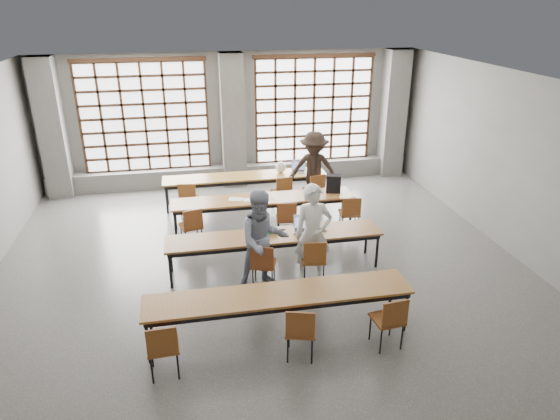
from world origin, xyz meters
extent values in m
plane|color=#4B4B48|center=(0.00, 0.00, 0.00)|extent=(11.00, 11.00, 0.00)
plane|color=silver|center=(0.00, 0.00, 3.50)|extent=(11.00, 11.00, 0.00)
plane|color=slate|center=(0.00, 5.50, 1.75)|extent=(10.00, 0.00, 10.00)
plane|color=slate|center=(5.00, 0.00, 1.75)|extent=(0.00, 11.00, 11.00)
cube|color=#5A5A57|center=(-4.50, 5.22, 1.75)|extent=(0.60, 0.55, 3.50)
cube|color=#5A5A57|center=(0.00, 5.22, 1.75)|extent=(0.60, 0.55, 3.50)
cube|color=#5A5A57|center=(4.50, 5.22, 1.75)|extent=(0.60, 0.55, 3.50)
cube|color=white|center=(-2.25, 5.48, 1.90)|extent=(3.20, 0.02, 2.80)
cube|color=black|center=(-2.25, 5.40, 1.90)|extent=(3.20, 0.05, 2.80)
cube|color=black|center=(-2.25, 5.40, 0.45)|extent=(3.32, 0.07, 0.10)
cube|color=black|center=(-2.25, 5.40, 3.35)|extent=(3.32, 0.07, 0.10)
cube|color=white|center=(2.25, 5.48, 1.90)|extent=(3.20, 0.02, 2.80)
cube|color=black|center=(2.25, 5.40, 1.90)|extent=(3.20, 0.05, 2.80)
cube|color=black|center=(2.25, 5.40, 0.45)|extent=(3.32, 0.07, 0.10)
cube|color=black|center=(2.25, 5.40, 3.35)|extent=(3.32, 0.07, 0.10)
cube|color=#5A5A57|center=(0.00, 5.30, 0.25)|extent=(9.80, 0.35, 0.50)
cube|color=brown|center=(0.11, 3.76, 0.71)|extent=(4.00, 0.70, 0.04)
cube|color=black|center=(0.11, 3.76, 0.65)|extent=(3.90, 0.64, 0.08)
cylinder|color=black|center=(-1.81, 3.47, 0.34)|extent=(0.05, 0.05, 0.69)
cylinder|color=black|center=(-1.81, 4.05, 0.34)|extent=(0.05, 0.05, 0.69)
cylinder|color=black|center=(2.03, 3.47, 0.34)|extent=(0.05, 0.05, 0.69)
cylinder|color=black|center=(2.03, 4.05, 0.34)|extent=(0.05, 0.05, 0.69)
cube|color=brown|center=(0.31, 2.22, 0.71)|extent=(4.00, 0.70, 0.04)
cube|color=black|center=(0.31, 2.22, 0.65)|extent=(3.90, 0.64, 0.08)
cylinder|color=black|center=(-1.61, 1.93, 0.34)|extent=(0.05, 0.05, 0.69)
cylinder|color=black|center=(-1.61, 2.51, 0.34)|extent=(0.05, 0.05, 0.69)
cylinder|color=black|center=(2.23, 1.93, 0.34)|extent=(0.05, 0.05, 0.69)
cylinder|color=black|center=(2.23, 2.51, 0.34)|extent=(0.05, 0.05, 0.69)
cube|color=brown|center=(0.22, 0.37, 0.71)|extent=(4.00, 0.70, 0.04)
cube|color=black|center=(0.22, 0.37, 0.65)|extent=(3.90, 0.64, 0.08)
cylinder|color=black|center=(-1.70, 0.08, 0.34)|extent=(0.05, 0.05, 0.69)
cylinder|color=black|center=(-1.70, 0.66, 0.34)|extent=(0.05, 0.05, 0.69)
cylinder|color=black|center=(2.14, 0.08, 0.34)|extent=(0.05, 0.05, 0.69)
cylinder|color=black|center=(2.14, 0.66, 0.34)|extent=(0.05, 0.05, 0.69)
cube|color=brown|center=(-0.08, -1.59, 0.71)|extent=(4.00, 0.70, 0.04)
cube|color=black|center=(-0.08, -1.59, 0.65)|extent=(3.90, 0.64, 0.08)
cylinder|color=black|center=(-2.00, -1.88, 0.34)|extent=(0.05, 0.05, 0.69)
cylinder|color=black|center=(-2.00, -1.30, 0.34)|extent=(0.05, 0.05, 0.69)
cylinder|color=black|center=(1.84, -1.88, 0.34)|extent=(0.05, 0.05, 0.69)
cylinder|color=black|center=(1.84, -1.30, 0.34)|extent=(0.05, 0.05, 0.69)
cube|color=brown|center=(-1.29, 3.21, 0.45)|extent=(0.49, 0.49, 0.04)
cube|color=brown|center=(-1.32, 3.01, 0.68)|extent=(0.40, 0.10, 0.40)
cylinder|color=black|center=(-1.29, 3.21, 0.23)|extent=(0.02, 0.02, 0.45)
cube|color=brown|center=(0.91, 3.21, 0.45)|extent=(0.48, 0.48, 0.04)
cube|color=brown|center=(0.94, 3.01, 0.68)|extent=(0.40, 0.09, 0.40)
cylinder|color=black|center=(0.91, 3.21, 0.23)|extent=(0.02, 0.02, 0.45)
cube|color=brown|center=(1.71, 3.21, 0.45)|extent=(0.50, 0.50, 0.04)
cube|color=brown|center=(1.76, 3.01, 0.68)|extent=(0.40, 0.11, 0.40)
cylinder|color=black|center=(1.71, 3.21, 0.23)|extent=(0.02, 0.02, 0.45)
cube|color=brown|center=(-1.29, 1.67, 0.45)|extent=(0.51, 0.51, 0.04)
cube|color=brown|center=(-1.24, 1.47, 0.68)|extent=(0.39, 0.13, 0.40)
cylinder|color=black|center=(-1.29, 1.67, 0.23)|extent=(0.02, 0.02, 0.45)
cube|color=brown|center=(0.71, 1.67, 0.45)|extent=(0.47, 0.47, 0.04)
cube|color=brown|center=(0.69, 1.47, 0.68)|extent=(0.40, 0.08, 0.40)
cylinder|color=black|center=(0.71, 1.67, 0.23)|extent=(0.02, 0.02, 0.45)
cube|color=brown|center=(2.11, 1.67, 0.45)|extent=(0.47, 0.47, 0.04)
cube|color=brown|center=(2.09, 1.47, 0.68)|extent=(0.40, 0.08, 0.40)
cylinder|color=black|center=(2.11, 1.67, 0.23)|extent=(0.02, 0.02, 0.45)
cube|color=brown|center=(-0.08, -0.18, 0.45)|extent=(0.52, 0.52, 0.04)
cube|color=brown|center=(-0.14, -0.37, 0.68)|extent=(0.39, 0.14, 0.40)
cylinder|color=black|center=(-0.08, -0.18, 0.23)|extent=(0.02, 0.02, 0.45)
cube|color=brown|center=(0.82, -0.18, 0.45)|extent=(0.46, 0.46, 0.04)
cube|color=brown|center=(0.80, -0.38, 0.68)|extent=(0.40, 0.08, 0.40)
cylinder|color=black|center=(0.82, -0.18, 0.23)|extent=(0.02, 0.02, 0.45)
cube|color=brown|center=(-1.78, -2.14, 0.45)|extent=(0.44, 0.44, 0.04)
cube|color=brown|center=(-1.77, -2.34, 0.68)|extent=(0.40, 0.05, 0.40)
cylinder|color=black|center=(-1.78, -2.14, 0.23)|extent=(0.02, 0.02, 0.45)
cube|color=brown|center=(0.12, -2.14, 0.45)|extent=(0.52, 0.52, 0.04)
cube|color=brown|center=(0.07, -2.33, 0.68)|extent=(0.39, 0.13, 0.40)
cylinder|color=black|center=(0.12, -2.14, 0.23)|extent=(0.02, 0.02, 0.45)
cube|color=maroon|center=(1.42, -2.14, 0.45)|extent=(0.46, 0.46, 0.04)
cube|color=maroon|center=(1.45, -2.33, 0.68)|extent=(0.40, 0.07, 0.40)
cylinder|color=black|center=(1.42, -2.14, 0.23)|extent=(0.02, 0.02, 0.45)
imported|color=silver|center=(0.82, -0.13, 0.92)|extent=(0.69, 0.46, 1.85)
imported|color=navy|center=(-0.08, -0.13, 0.90)|extent=(0.94, 0.76, 1.80)
imported|color=black|center=(1.71, 3.26, 0.94)|extent=(1.37, 1.05, 1.87)
cube|color=#B1B1B6|center=(0.77, 0.42, 0.74)|extent=(0.41, 0.34, 0.02)
cube|color=black|center=(0.77, 0.41, 0.75)|extent=(0.33, 0.24, 0.00)
cube|color=#B1B1B6|center=(0.80, 0.56, 0.86)|extent=(0.37, 0.15, 0.26)
cube|color=#93C0FF|center=(0.80, 0.55, 0.83)|extent=(0.31, 0.12, 0.21)
cube|color=silver|center=(1.46, 3.81, 0.74)|extent=(0.41, 0.34, 0.02)
cube|color=black|center=(1.46, 3.80, 0.75)|extent=(0.34, 0.25, 0.00)
cube|color=silver|center=(1.50, 3.95, 0.86)|extent=(0.37, 0.16, 0.26)
cube|color=#83A7E3|center=(1.50, 3.93, 0.83)|extent=(0.31, 0.13, 0.21)
ellipsoid|color=white|center=(1.17, 0.35, 0.75)|extent=(0.11, 0.09, 0.04)
cube|color=#297F36|center=(0.17, 0.45, 0.78)|extent=(0.27, 0.17, 0.09)
cube|color=black|center=(0.40, 0.27, 0.74)|extent=(0.14, 0.08, 0.01)
cube|color=silver|center=(-0.29, 2.27, 0.73)|extent=(0.34, 0.27, 0.00)
cube|color=white|center=(0.01, 2.17, 0.73)|extent=(0.31, 0.23, 0.00)
cube|color=silver|center=(0.41, 2.22, 0.73)|extent=(0.31, 0.22, 0.00)
cube|color=black|center=(1.91, 2.27, 0.93)|extent=(0.36, 0.28, 0.40)
ellipsoid|color=white|center=(1.01, 3.81, 0.87)|extent=(0.32, 0.29, 0.29)
cube|color=#B2161E|center=(-1.78, -2.14, 0.50)|extent=(0.22, 0.16, 0.06)
camera|label=1|loc=(-1.28, -7.77, 4.79)|focal=32.00mm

